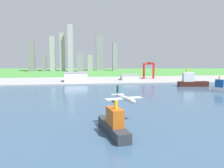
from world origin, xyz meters
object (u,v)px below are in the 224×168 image
object	(u,v)px
container_barge	(114,125)
port_crane_red	(149,67)
cargo_ship	(191,81)
warehouse_main	(76,77)
ferry_boat	(223,88)
warehouse_annex	(129,77)
airplane_landing	(125,98)

from	to	relation	value
container_barge	port_crane_red	bearing A→B (deg)	70.24
cargo_ship	warehouse_main	world-z (taller)	cargo_ship
ferry_boat	container_barge	bearing A→B (deg)	-137.95
port_crane_red	warehouse_annex	size ratio (longest dim) A/B	1.23
container_barge	ferry_boat	distance (m)	264.55
port_crane_red	warehouse_main	world-z (taller)	port_crane_red
airplane_landing	warehouse_annex	distance (m)	335.40
container_barge	airplane_landing	bearing A→B (deg)	64.12
port_crane_red	ferry_boat	bearing A→B (deg)	-71.93
port_crane_red	warehouse_main	bearing A→B (deg)	-168.04
cargo_ship	warehouse_main	distance (m)	229.11
ferry_boat	cargo_ship	world-z (taller)	cargo_ship
airplane_landing	warehouse_annex	size ratio (longest dim) A/B	1.05
warehouse_annex	ferry_boat	bearing A→B (deg)	-57.56
container_barge	warehouse_main	xyz separation A→B (m)	(-33.08, 335.61, 4.72)
container_barge	ferry_boat	world-z (taller)	container_barge
airplane_landing	container_barge	distance (m)	33.57
warehouse_annex	cargo_ship	bearing A→B (deg)	-49.07
warehouse_annex	container_barge	bearing A→B (deg)	-103.25
airplane_landing	warehouse_annex	xyz separation A→B (m)	(70.33, 327.64, -13.91)
airplane_landing	warehouse_annex	bearing A→B (deg)	77.89
airplane_landing	warehouse_main	xyz separation A→B (m)	(-46.27, 308.41, -9.87)
ferry_boat	warehouse_annex	distance (m)	210.52
airplane_landing	cargo_ship	world-z (taller)	cargo_ship
warehouse_main	warehouse_annex	size ratio (longest dim) A/B	1.29
ferry_boat	warehouse_main	distance (m)	278.95
port_crane_red	warehouse_annex	distance (m)	56.81
cargo_ship	port_crane_red	size ratio (longest dim) A/B	1.23
airplane_landing	ferry_boat	size ratio (longest dim) A/B	1.03
port_crane_red	warehouse_main	size ratio (longest dim) A/B	0.96
airplane_landing	container_barge	size ratio (longest dim) A/B	0.73
ferry_boat	cargo_ship	bearing A→B (deg)	105.14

